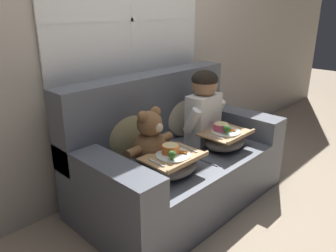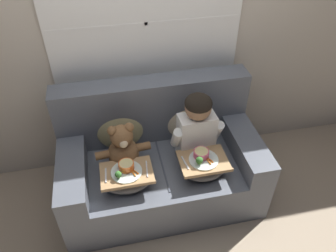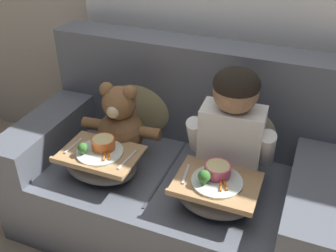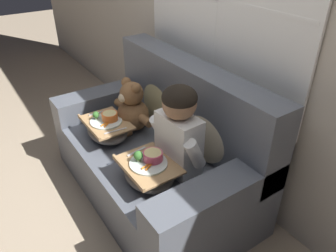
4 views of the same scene
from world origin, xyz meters
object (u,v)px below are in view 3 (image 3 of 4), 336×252
Objects in this scene: couch at (176,169)px; lap_tray_teddy at (101,162)px; throw_pillow_behind_child at (242,121)px; child_figure at (233,122)px; lap_tray_child at (216,192)px; throw_pillow_behind_teddy at (140,101)px; teddy_bear at (120,125)px.

lap_tray_teddy is (-0.30, -0.28, 0.16)m from couch.
child_figure is at bearing -89.99° from throw_pillow_behind_child.
child_figure is 0.34m from lap_tray_child.
lap_tray_teddy is at bearing -90.03° from throw_pillow_behind_teddy.
throw_pillow_behind_teddy is (-0.61, 0.00, 0.00)m from throw_pillow_behind_child.
child_figure is 1.33× the size of teddy_bear.
child_figure reaches higher than lap_tray_child.
couch is 0.45m from throw_pillow_behind_child.
couch is 4.15× the size of lap_tray_teddy.
child_figure is 0.70m from lap_tray_teddy.
couch is 0.44m from lap_tray_child.
teddy_bear is at bearing 89.80° from lap_tray_teddy.
throw_pillow_behind_child is 0.99× the size of throw_pillow_behind_teddy.
teddy_bear is 0.65m from lap_tray_child.
throw_pillow_behind_child reaches higher than lap_tray_teddy.
couch reaches higher than throw_pillow_behind_teddy.
throw_pillow_behind_teddy is 1.10× the size of lap_tray_teddy.
teddy_bear is 0.24m from lap_tray_teddy.
lap_tray_child is 0.96× the size of lap_tray_teddy.
throw_pillow_behind_teddy is 0.48m from lap_tray_teddy.
couch is at bearing -148.08° from throw_pillow_behind_child.
throw_pillow_behind_teddy is 1.14× the size of lap_tray_child.
couch reaches higher than throw_pillow_behind_child.
couch reaches higher than lap_tray_child.
throw_pillow_behind_child is at bearing 31.92° from couch.
lap_tray_child is (-0.00, -0.47, -0.12)m from throw_pillow_behind_child.
lap_tray_teddy is at bearing -137.46° from couch.
couch is 3.65× the size of teddy_bear.
couch is 2.74× the size of child_figure.
lap_tray_child is at bearing -42.64° from couch.
teddy_bear is 1.14× the size of lap_tray_teddy.
lap_tray_teddy is (-0.61, -0.22, -0.25)m from child_figure.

